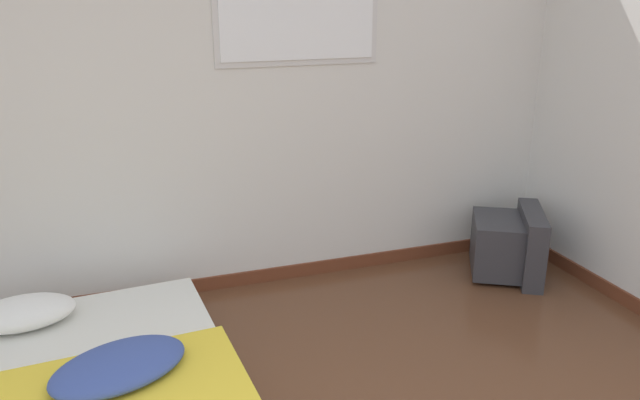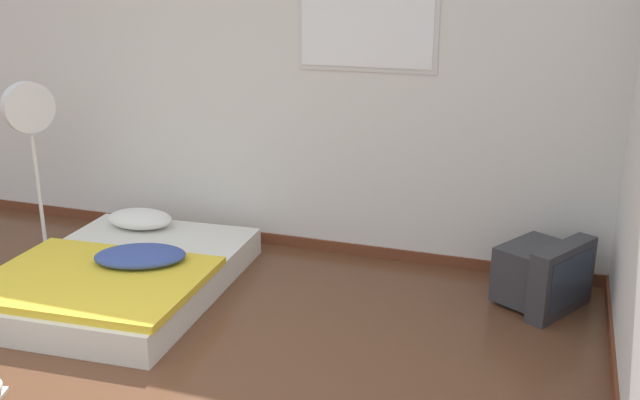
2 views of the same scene
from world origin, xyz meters
name	(u,v)px [view 2 (image 2 of 2)]	position (x,y,z in m)	size (l,w,h in m)	color
wall_back	(280,84)	(0.01, 2.74, 1.29)	(7.34, 0.08, 2.60)	silver
mattress_bed	(122,273)	(-0.70, 1.55, 0.13)	(1.48, 1.90, 0.34)	silver
crt_tv	(543,274)	(2.04, 2.27, 0.22)	(0.65, 0.68, 0.46)	#333338
standing_fan	(32,137)	(-1.62, 1.89, 0.95)	(0.32, 0.37, 1.35)	silver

